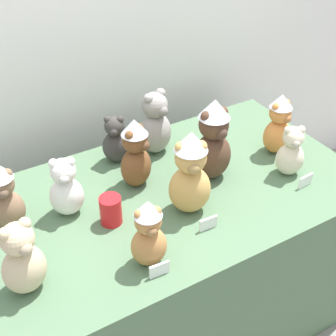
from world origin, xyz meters
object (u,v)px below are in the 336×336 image
at_px(teddy_bear_chestnut, 136,154).
at_px(teddy_bear_caramel, 149,234).
at_px(teddy_bear_mocha, 4,198).
at_px(teddy_bear_cocoa, 213,141).
at_px(teddy_bear_ginger, 278,125).
at_px(teddy_bear_cream, 291,152).
at_px(party_cup_red, 111,210).
at_px(display_table, 168,263).
at_px(teddy_bear_ash, 155,124).
at_px(teddy_bear_snow, 66,188).
at_px(teddy_bear_charcoal, 115,141).
at_px(teddy_bear_honey, 190,174).
at_px(teddy_bear_sand, 22,260).

bearing_deg(teddy_bear_chestnut, teddy_bear_caramel, -141.83).
relative_size(teddy_bear_mocha, teddy_bear_cocoa, 0.80).
bearing_deg(teddy_bear_ginger, teddy_bear_cream, -116.32).
bearing_deg(party_cup_red, display_table, 8.30).
bearing_deg(teddy_bear_mocha, teddy_bear_ginger, 2.33).
xyz_separation_m(teddy_bear_ash, teddy_bear_cream, (0.38, -0.42, -0.03)).
distance_m(display_table, teddy_bear_snow, 0.64).
height_order(teddy_bear_caramel, teddy_bear_snow, teddy_bear_caramel).
bearing_deg(party_cup_red, teddy_bear_ginger, 3.38).
bearing_deg(teddy_bear_cocoa, teddy_bear_snow, 173.05).
bearing_deg(display_table, teddy_bear_chestnut, 123.52).
xyz_separation_m(teddy_bear_charcoal, teddy_bear_honey, (0.09, -0.43, 0.07)).
xyz_separation_m(teddy_bear_honey, party_cup_red, (-0.28, 0.09, -0.11)).
bearing_deg(teddy_bear_charcoal, teddy_bear_honey, -48.39).
xyz_separation_m(teddy_bear_cream, teddy_bear_ginger, (0.06, 0.15, 0.03)).
bearing_deg(teddy_bear_ginger, display_table, 177.19).
relative_size(teddy_bear_caramel, teddy_bear_cocoa, 0.75).
relative_size(teddy_bear_snow, party_cup_red, 2.23).
xyz_separation_m(teddy_bear_honey, teddy_bear_cream, (0.47, -0.02, -0.06)).
distance_m(teddy_bear_caramel, teddy_bear_chestnut, 0.43).
xyz_separation_m(teddy_bear_chestnut, teddy_bear_ash, (0.18, 0.17, -0.01)).
height_order(display_table, teddy_bear_cocoa, teddy_bear_cocoa).
distance_m(teddy_bear_mocha, party_cup_red, 0.37).
relative_size(teddy_bear_caramel, teddy_bear_ginger, 0.95).
bearing_deg(teddy_bear_cream, teddy_bear_ash, 158.46).
bearing_deg(teddy_bear_caramel, party_cup_red, 108.43).
distance_m(teddy_bear_snow, teddy_bear_ginger, 0.93).
relative_size(teddy_bear_honey, party_cup_red, 3.11).
height_order(teddy_bear_chestnut, teddy_bear_ginger, teddy_bear_chestnut).
height_order(teddy_bear_honey, teddy_bear_ginger, teddy_bear_honey).
bearing_deg(teddy_bear_cream, teddy_bear_honey, -155.81).
xyz_separation_m(teddy_bear_caramel, party_cup_red, (-0.02, 0.24, -0.07)).
xyz_separation_m(teddy_bear_snow, teddy_bear_charcoal, (0.30, 0.21, -0.01)).
bearing_deg(teddy_bear_cocoa, teddy_bear_cream, -26.25).
bearing_deg(teddy_bear_sand, teddy_bear_charcoal, 29.54).
bearing_deg(teddy_bear_chestnut, teddy_bear_ash, 13.07).
bearing_deg(party_cup_red, teddy_bear_snow, 131.59).
bearing_deg(teddy_bear_chestnut, party_cup_red, -169.73).
bearing_deg(display_table, teddy_bear_ash, 69.46).
distance_m(teddy_bear_charcoal, teddy_bear_ginger, 0.69).
relative_size(teddy_bear_honey, teddy_bear_cocoa, 0.97).
distance_m(teddy_bear_snow, teddy_bear_honey, 0.45).
bearing_deg(teddy_bear_sand, teddy_bear_cocoa, 0.65).
bearing_deg(teddy_bear_mocha, teddy_bear_chestnut, 7.20).
height_order(display_table, teddy_bear_sand, teddy_bear_sand).
bearing_deg(teddy_bear_mocha, display_table, -3.82).
relative_size(teddy_bear_caramel, teddy_bear_mocha, 0.93).
relative_size(teddy_bear_mocha, teddy_bear_cream, 1.26).
height_order(display_table, teddy_bear_honey, teddy_bear_honey).
distance_m(display_table, party_cup_red, 0.52).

